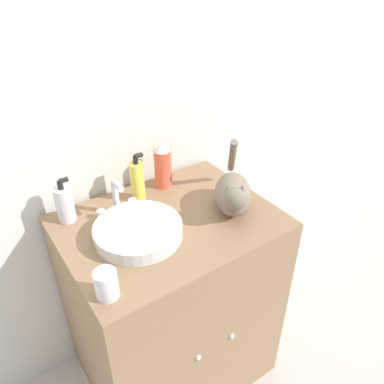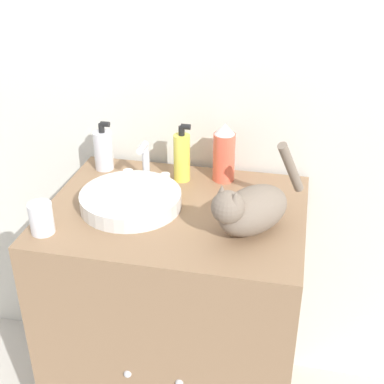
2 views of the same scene
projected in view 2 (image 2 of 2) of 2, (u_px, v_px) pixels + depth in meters
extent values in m
cube|color=silver|center=(199.00, 61.00, 1.74)|extent=(6.00, 0.05, 2.50)
cube|color=#8C6B4C|center=(177.00, 320.00, 1.83)|extent=(0.78, 0.60, 0.89)
sphere|color=silver|center=(127.00, 375.00, 1.56)|extent=(0.02, 0.02, 0.02)
sphere|color=silver|center=(179.00, 383.00, 1.54)|extent=(0.02, 0.02, 0.02)
cylinder|color=silver|center=(131.00, 200.00, 1.61)|extent=(0.31, 0.31, 0.05)
cylinder|color=silver|center=(146.00, 163.00, 1.74)|extent=(0.02, 0.02, 0.14)
cylinder|color=silver|center=(142.00, 148.00, 1.68)|extent=(0.02, 0.06, 0.02)
cylinder|color=white|center=(128.00, 175.00, 1.77)|extent=(0.03, 0.03, 0.03)
cylinder|color=white|center=(165.00, 179.00, 1.75)|extent=(0.03, 0.03, 0.03)
ellipsoid|color=#7A6B5B|center=(253.00, 210.00, 1.48)|extent=(0.25, 0.27, 0.13)
sphere|color=#7A6B5B|center=(228.00, 207.00, 1.40)|extent=(0.13, 0.13, 0.09)
cone|color=#7A6B5B|center=(222.00, 192.00, 1.40)|extent=(0.05, 0.05, 0.04)
cone|color=#7A6B5B|center=(235.00, 199.00, 1.37)|extent=(0.05, 0.05, 0.04)
cylinder|color=#7A6B5B|center=(291.00, 168.00, 1.52)|extent=(0.10, 0.11, 0.18)
cylinder|color=silver|center=(103.00, 151.00, 1.82)|extent=(0.06, 0.06, 0.14)
cylinder|color=black|center=(101.00, 128.00, 1.78)|extent=(0.02, 0.02, 0.03)
cylinder|color=black|center=(105.00, 124.00, 1.77)|extent=(0.03, 0.02, 0.02)
cylinder|color=#EF6047|center=(224.00, 157.00, 1.75)|extent=(0.07, 0.07, 0.16)
cone|color=white|center=(225.00, 129.00, 1.70)|extent=(0.07, 0.07, 0.04)
cylinder|color=#EADB4C|center=(182.00, 158.00, 1.74)|extent=(0.05, 0.05, 0.16)
cylinder|color=black|center=(182.00, 131.00, 1.70)|extent=(0.02, 0.02, 0.03)
cylinder|color=black|center=(186.00, 127.00, 1.69)|extent=(0.03, 0.02, 0.02)
cylinder|color=white|center=(41.00, 218.00, 1.48)|extent=(0.07, 0.07, 0.09)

